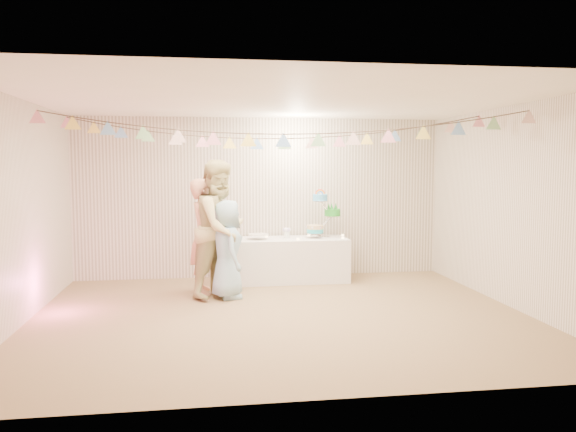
{
  "coord_description": "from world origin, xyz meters",
  "views": [
    {
      "loc": [
        -0.89,
        -6.66,
        1.83
      ],
      "look_at": [
        0.2,
        0.8,
        1.15
      ],
      "focal_mm": 35.0,
      "sensor_mm": 36.0,
      "label": 1
    }
  ],
  "objects": [
    {
      "name": "posy",
      "position": [
        0.37,
        2.08,
        0.83
      ],
      "size": [
        0.15,
        0.15,
        0.17
      ],
      "primitive_type": null,
      "color": "white",
      "rests_on": "table"
    },
    {
      "name": "platter",
      "position": [
        -0.09,
        1.98,
        0.76
      ],
      "size": [
        0.32,
        0.32,
        0.02
      ],
      "primitive_type": "cylinder",
      "color": "white",
      "rests_on": "table"
    },
    {
      "name": "bunting_back",
      "position": [
        0.0,
        1.1,
        2.35
      ],
      "size": [
        5.6,
        1.1,
        0.4
      ],
      "primitive_type": null,
      "color": "pink",
      "rests_on": "ceiling"
    },
    {
      "name": "front_wall",
      "position": [
        0.0,
        -2.5,
        1.3
      ],
      "size": [
        6.0,
        6.0,
        0.0
      ],
      "primitive_type": "plane",
      "color": "silver",
      "rests_on": "ground"
    },
    {
      "name": "table",
      "position": [
        0.4,
        2.03,
        0.34
      ],
      "size": [
        1.82,
        0.73,
        0.68
      ],
      "primitive_type": "cube",
      "color": "white",
      "rests_on": "floor"
    },
    {
      "name": "back_wall",
      "position": [
        0.0,
        2.5,
        1.3
      ],
      "size": [
        6.0,
        6.0,
        0.0
      ],
      "primitive_type": "plane",
      "color": "silver",
      "rests_on": "ground"
    },
    {
      "name": "tealight_4",
      "position": [
        1.22,
        1.85,
        0.7
      ],
      "size": [
        0.04,
        0.04,
        0.03
      ],
      "primitive_type": "cylinder",
      "color": "#FFD88C",
      "rests_on": "table"
    },
    {
      "name": "cake_bottom",
      "position": [
        0.8,
        2.02,
        0.84
      ],
      "size": [
        0.31,
        0.31,
        0.15
      ],
      "primitive_type": null,
      "color": "#29B1C0",
      "rests_on": "cake_stand"
    },
    {
      "name": "tealight_1",
      "position": [
        0.05,
        2.21,
        0.7
      ],
      "size": [
        0.04,
        0.04,
        0.03
      ],
      "primitive_type": "cylinder",
      "color": "#FFD88C",
      "rests_on": "table"
    },
    {
      "name": "cake_stand",
      "position": [
        0.95,
        2.08,
        1.11
      ],
      "size": [
        0.64,
        0.38,
        0.72
      ],
      "primitive_type": null,
      "color": "silver",
      "rests_on": "table"
    },
    {
      "name": "tealight_2",
      "position": [
        0.5,
        1.81,
        0.7
      ],
      "size": [
        0.04,
        0.04,
        0.03
      ],
      "primitive_type": "cylinder",
      "color": "#FFD88C",
      "rests_on": "table"
    },
    {
      "name": "tealight_5",
      "position": [
        1.3,
        2.18,
        0.7
      ],
      "size": [
        0.04,
        0.04,
        0.03
      ],
      "primitive_type": "cylinder",
      "color": "#FFD88C",
      "rests_on": "table"
    },
    {
      "name": "person_adult_b",
      "position": [
        -0.7,
        1.15,
        0.95
      ],
      "size": [
        1.14,
        1.18,
        1.91
      ],
      "primitive_type": "imported",
      "rotation": [
        0.0,
        0.0,
        0.9
      ],
      "color": "#C7B97A",
      "rests_on": "floor"
    },
    {
      "name": "bunting_front",
      "position": [
        0.0,
        -0.2,
        2.32
      ],
      "size": [
        5.6,
        0.9,
        0.36
      ],
      "primitive_type": null,
      "color": "#72A5E5",
      "rests_on": "ceiling"
    },
    {
      "name": "tealight_0",
      "position": [
        -0.4,
        1.88,
        0.7
      ],
      "size": [
        0.04,
        0.04,
        0.03
      ],
      "primitive_type": "cylinder",
      "color": "#FFD88C",
      "rests_on": "table"
    },
    {
      "name": "right_wall",
      "position": [
        3.0,
        0.0,
        1.3
      ],
      "size": [
        5.0,
        5.0,
        0.0
      ],
      "primitive_type": "plane",
      "color": "silver",
      "rests_on": "ground"
    },
    {
      "name": "person_adult_a",
      "position": [
        -0.93,
        1.38,
        0.82
      ],
      "size": [
        0.41,
        0.61,
        1.64
      ],
      "primitive_type": "imported",
      "rotation": [
        0.0,
        0.0,
        1.6
      ],
      "color": "tan",
      "rests_on": "floor"
    },
    {
      "name": "tealight_3",
      "position": [
        0.75,
        2.25,
        0.7
      ],
      "size": [
        0.04,
        0.04,
        0.03
      ],
      "primitive_type": "cylinder",
      "color": "#FFD88C",
      "rests_on": "table"
    },
    {
      "name": "left_wall",
      "position": [
        -3.0,
        0.0,
        1.3
      ],
      "size": [
        5.0,
        5.0,
        0.0
      ],
      "primitive_type": "plane",
      "color": "silver",
      "rests_on": "ground"
    },
    {
      "name": "cake_middle",
      "position": [
        1.13,
        2.17,
        1.11
      ],
      "size": [
        0.27,
        0.27,
        0.22
      ],
      "primitive_type": null,
      "color": "#209425",
      "rests_on": "cake_stand"
    },
    {
      "name": "floor",
      "position": [
        0.0,
        0.0,
        0.0
      ],
      "size": [
        6.0,
        6.0,
        0.0
      ],
      "primitive_type": "plane",
      "color": "brown",
      "rests_on": "ground"
    },
    {
      "name": "cake_top_tier",
      "position": [
        0.89,
        2.05,
        1.38
      ],
      "size": [
        0.25,
        0.25,
        0.19
      ],
      "primitive_type": null,
      "color": "#49A6E6",
      "rests_on": "cake_stand"
    },
    {
      "name": "person_child",
      "position": [
        -0.62,
        1.02,
        0.68
      ],
      "size": [
        0.56,
        0.74,
        1.36
      ],
      "primitive_type": "imported",
      "rotation": [
        0.0,
        0.0,
        1.78
      ],
      "color": "#90B7CC",
      "rests_on": "floor"
    },
    {
      "name": "ceiling",
      "position": [
        0.0,
        0.0,
        2.6
      ],
      "size": [
        6.0,
        6.0,
        0.0
      ],
      "primitive_type": "plane",
      "color": "white",
      "rests_on": "ground"
    }
  ]
}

